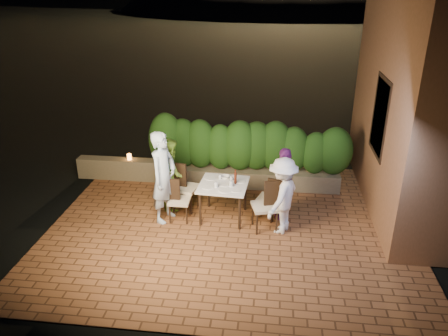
% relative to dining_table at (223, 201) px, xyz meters
% --- Properties ---
extents(ground, '(400.00, 400.00, 0.00)m').
position_rel_dining_table_xyz_m(ground, '(0.18, -0.73, -0.40)').
color(ground, black).
rests_on(ground, ground).
extents(terrace_floor, '(7.00, 6.00, 0.15)m').
position_rel_dining_table_xyz_m(terrace_floor, '(0.18, -0.23, -0.45)').
color(terrace_floor, brown).
rests_on(terrace_floor, ground).
extents(building_wall, '(1.60, 5.00, 5.00)m').
position_rel_dining_table_xyz_m(building_wall, '(3.78, 1.27, 2.12)').
color(building_wall, '#97603B').
rests_on(building_wall, ground).
extents(window_pane, '(0.08, 1.00, 1.40)m').
position_rel_dining_table_xyz_m(window_pane, '(3.00, 0.77, 1.62)').
color(window_pane, black).
rests_on(window_pane, building_wall).
extents(window_frame, '(0.06, 1.15, 1.55)m').
position_rel_dining_table_xyz_m(window_frame, '(2.99, 0.77, 1.62)').
color(window_frame, black).
rests_on(window_frame, building_wall).
extents(planter, '(4.20, 0.55, 0.40)m').
position_rel_dining_table_xyz_m(planter, '(0.38, 1.57, -0.17)').
color(planter, brown).
rests_on(planter, ground).
extents(hedge, '(4.00, 0.70, 1.10)m').
position_rel_dining_table_xyz_m(hedge, '(0.38, 1.57, 0.57)').
color(hedge, '#1D4312').
rests_on(hedge, planter).
extents(parapet, '(2.20, 0.30, 0.50)m').
position_rel_dining_table_xyz_m(parapet, '(-2.62, 1.57, -0.12)').
color(parapet, brown).
rests_on(parapet, ground).
extents(hill, '(52.00, 40.00, 22.00)m').
position_rel_dining_table_xyz_m(hill, '(2.18, 59.27, -4.38)').
color(hill, black).
rests_on(hill, ground).
extents(dining_table, '(1.00, 1.00, 0.75)m').
position_rel_dining_table_xyz_m(dining_table, '(0.00, 0.00, 0.00)').
color(dining_table, white).
rests_on(dining_table, ground).
extents(plate_nw, '(0.20, 0.20, 0.01)m').
position_rel_dining_table_xyz_m(plate_nw, '(-0.28, -0.20, 0.38)').
color(plate_nw, white).
rests_on(plate_nw, dining_table).
extents(plate_sw, '(0.20, 0.20, 0.01)m').
position_rel_dining_table_xyz_m(plate_sw, '(-0.29, 0.22, 0.38)').
color(plate_sw, white).
rests_on(plate_sw, dining_table).
extents(plate_ne, '(0.20, 0.20, 0.01)m').
position_rel_dining_table_xyz_m(plate_ne, '(0.27, -0.26, 0.38)').
color(plate_ne, white).
rests_on(plate_ne, dining_table).
extents(plate_se, '(0.21, 0.21, 0.01)m').
position_rel_dining_table_xyz_m(plate_se, '(0.32, 0.16, 0.38)').
color(plate_se, white).
rests_on(plate_se, dining_table).
extents(plate_centre, '(0.21, 0.21, 0.01)m').
position_rel_dining_table_xyz_m(plate_centre, '(0.03, -0.03, 0.38)').
color(plate_centre, white).
rests_on(plate_centre, dining_table).
extents(plate_front, '(0.25, 0.25, 0.01)m').
position_rel_dining_table_xyz_m(plate_front, '(0.06, -0.29, 0.38)').
color(plate_front, white).
rests_on(plate_front, dining_table).
extents(glass_nw, '(0.07, 0.07, 0.11)m').
position_rel_dining_table_xyz_m(glass_nw, '(-0.12, -0.16, 0.43)').
color(glass_nw, silver).
rests_on(glass_nw, dining_table).
extents(glass_sw, '(0.06, 0.06, 0.10)m').
position_rel_dining_table_xyz_m(glass_sw, '(-0.09, 0.21, 0.42)').
color(glass_sw, silver).
rests_on(glass_sw, dining_table).
extents(glass_ne, '(0.07, 0.07, 0.12)m').
position_rel_dining_table_xyz_m(glass_ne, '(0.16, -0.09, 0.43)').
color(glass_ne, silver).
rests_on(glass_ne, dining_table).
extents(glass_se, '(0.06, 0.06, 0.10)m').
position_rel_dining_table_xyz_m(glass_se, '(0.14, 0.16, 0.43)').
color(glass_se, silver).
rests_on(glass_se, dining_table).
extents(beer_bottle, '(0.06, 0.06, 0.29)m').
position_rel_dining_table_xyz_m(beer_bottle, '(0.23, 0.06, 0.52)').
color(beer_bottle, '#4F1B0D').
rests_on(beer_bottle, dining_table).
extents(bowl, '(0.20, 0.20, 0.04)m').
position_rel_dining_table_xyz_m(bowl, '(0.00, 0.29, 0.40)').
color(bowl, white).
rests_on(bowl, dining_table).
extents(chair_left_front, '(0.42, 0.42, 0.89)m').
position_rel_dining_table_xyz_m(chair_left_front, '(-0.86, -0.19, 0.07)').
color(chair_left_front, black).
rests_on(chair_left_front, ground).
extents(chair_left_back, '(0.56, 0.56, 1.01)m').
position_rel_dining_table_xyz_m(chair_left_back, '(-0.82, 0.27, 0.13)').
color(chair_left_back, black).
rests_on(chair_left_back, ground).
extents(chair_right_front, '(0.58, 0.58, 1.01)m').
position_rel_dining_table_xyz_m(chair_right_front, '(0.84, -0.34, 0.13)').
color(chair_right_front, black).
rests_on(chair_right_front, ground).
extents(chair_right_back, '(0.50, 0.50, 0.86)m').
position_rel_dining_table_xyz_m(chair_right_back, '(0.89, 0.15, 0.05)').
color(chair_right_back, black).
rests_on(chair_right_back, ground).
extents(diner_blue, '(0.63, 0.78, 1.85)m').
position_rel_dining_table_xyz_m(diner_blue, '(-1.15, -0.20, 0.55)').
color(diner_blue, silver).
rests_on(diner_blue, ground).
extents(diner_green, '(0.79, 0.88, 1.51)m').
position_rel_dining_table_xyz_m(diner_green, '(-1.14, 0.36, 0.38)').
color(diner_green, '#89C13C').
rests_on(diner_green, ground).
extents(diner_white, '(0.91, 1.12, 1.50)m').
position_rel_dining_table_xyz_m(diner_white, '(1.15, -0.38, 0.38)').
color(diner_white, white).
rests_on(diner_white, ground).
extents(diner_purple, '(0.56, 0.93, 1.49)m').
position_rel_dining_table_xyz_m(diner_purple, '(1.18, 0.20, 0.37)').
color(diner_purple, '#712775').
rests_on(diner_purple, ground).
extents(parapet_lamp, '(0.10, 0.10, 0.14)m').
position_rel_dining_table_xyz_m(parapet_lamp, '(-2.45, 1.57, 0.20)').
color(parapet_lamp, orange).
rests_on(parapet_lamp, parapet).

